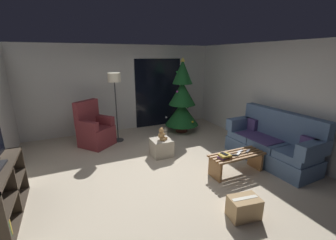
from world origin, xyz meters
TOP-DOWN VIEW (x-y plane):
  - ground_plane at (0.00, 0.00)m, footprint 7.00×7.00m
  - wall_back at (0.00, 3.06)m, footprint 5.72×0.12m
  - wall_right at (2.86, 0.00)m, footprint 0.12×6.00m
  - patio_door_frame at (1.09, 2.99)m, footprint 1.60×0.02m
  - patio_door_glass at (1.09, 2.97)m, footprint 1.50×0.02m
  - couch at (2.32, -0.43)m, footprint 0.85×1.97m
  - coffee_table at (1.29, -0.53)m, footprint 1.10×0.40m
  - remote_graphite at (1.55, -0.54)m, footprint 0.16×0.11m
  - remote_white at (1.30, -0.56)m, footprint 0.16×0.11m
  - remote_black at (1.17, -0.56)m, footprint 0.16×0.12m
  - remote_silver at (1.39, -0.48)m, footprint 0.16×0.08m
  - book_stack at (0.97, -0.56)m, footprint 0.27×0.20m
  - cell_phone at (0.96, -0.55)m, footprint 0.09×0.15m
  - christmas_tree at (1.47, 2.08)m, footprint 0.98×0.98m
  - armchair at (-1.01, 2.05)m, footprint 0.96×0.96m
  - floor_lamp at (-0.43, 2.11)m, footprint 0.32×0.32m
  - ottoman at (0.28, 0.79)m, footprint 0.44×0.44m
  - teddy_bear_honey at (0.28, 0.78)m, footprint 0.21×0.22m
  - teddy_bear_cream_by_tree at (0.80, 1.79)m, footprint 0.22×0.21m
  - cardboard_box_taped_mid_floor at (0.55, -1.54)m, footprint 0.46×0.35m

SIDE VIEW (x-z plane):
  - ground_plane at x=0.00m, z-range 0.00..0.00m
  - teddy_bear_cream_by_tree at x=0.80m, z-range -0.02..0.26m
  - cardboard_box_taped_mid_floor at x=0.55m, z-range 0.00..0.31m
  - ottoman at x=0.28m, z-range 0.00..0.38m
  - coffee_table at x=1.29m, z-range 0.07..0.47m
  - couch at x=2.32m, z-range -0.14..0.94m
  - armchair at x=-1.01m, z-range -0.16..0.97m
  - remote_graphite at x=1.55m, z-range 0.40..0.42m
  - remote_white at x=1.30m, z-range 0.40..0.42m
  - remote_black at x=1.17m, z-range 0.40..0.42m
  - remote_silver at x=1.39m, z-range 0.40..0.42m
  - book_stack at x=0.97m, z-range 0.40..0.46m
  - cell_phone at x=0.96m, z-range 0.47..0.48m
  - teddy_bear_honey at x=0.28m, z-range 0.36..0.65m
  - christmas_tree at x=1.47m, z-range -0.13..2.02m
  - patio_door_glass at x=1.09m, z-range 0.00..2.10m
  - patio_door_frame at x=1.09m, z-range 0.00..2.20m
  - wall_back at x=0.00m, z-range 0.00..2.50m
  - wall_right at x=2.86m, z-range 0.00..2.50m
  - floor_lamp at x=-0.43m, z-range 0.61..2.40m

